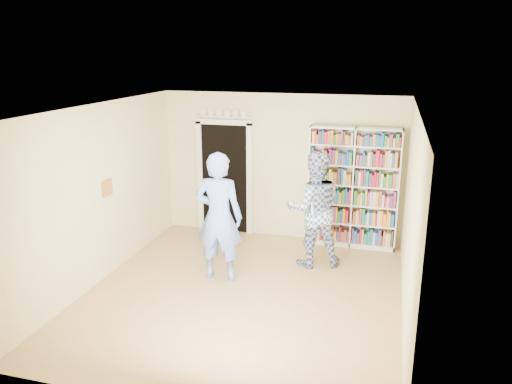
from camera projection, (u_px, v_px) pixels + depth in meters
The scene contains 11 objects.
floor at pixel (243, 294), 7.31m from camera, with size 5.00×5.00×0.00m, color #A88051.
ceiling at pixel (241, 109), 6.57m from camera, with size 5.00×5.00×0.00m, color white.
wall_back at pixel (281, 167), 9.26m from camera, with size 4.50×4.50×0.00m, color beige.
wall_left at pixel (99, 194), 7.51m from camera, with size 5.00×5.00×0.00m, color beige.
wall_right at pixel (410, 220), 6.37m from camera, with size 5.00×5.00×0.00m, color beige.
bookshelf at pixel (353, 187), 8.84m from camera, with size 1.58×0.30×2.17m.
doorway at pixel (225, 172), 9.56m from camera, with size 1.10×0.08×2.43m.
wall_art at pixel (107, 188), 7.68m from camera, with size 0.03×0.25×0.25m, color brown.
man_blue at pixel (219, 217), 7.56m from camera, with size 0.73×0.48×2.01m, color #698DE9.
man_plaid at pixel (314, 209), 8.08m from camera, with size 0.93×0.73×1.92m, color navy.
paper_sheet at pixel (318, 208), 7.84m from camera, with size 0.22×0.01×0.31m, color white.
Camera 1 is at (1.94, -6.33, 3.46)m, focal length 35.00 mm.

